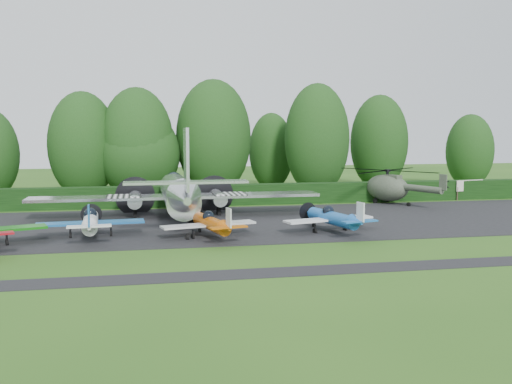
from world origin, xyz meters
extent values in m
plane|color=#254F16|center=(0.00, 0.00, 0.00)|extent=(160.00, 160.00, 0.00)
cube|color=black|center=(0.00, 10.00, 0.00)|extent=(70.00, 18.00, 0.01)
cube|color=black|center=(0.00, -6.00, 0.00)|extent=(70.00, 2.00, 0.00)
cube|color=black|center=(0.00, 21.00, 0.00)|extent=(90.00, 1.60, 2.00)
cylinder|color=silver|center=(-0.39, 12.89, 2.09)|extent=(2.53, 13.18, 2.53)
cone|color=silver|center=(-0.39, 20.27, 2.09)|extent=(2.53, 1.65, 2.53)
cone|color=silver|center=(-0.39, 4.98, 2.64)|extent=(2.53, 3.30, 2.53)
sphere|color=black|center=(-0.39, 19.21, 2.64)|extent=(1.65, 1.65, 1.65)
cube|color=silver|center=(-0.39, 13.98, 1.76)|extent=(24.16, 2.64, 0.24)
cube|color=white|center=(-4.78, 13.98, 1.89)|extent=(2.86, 2.75, 0.05)
cube|color=white|center=(4.00, 13.98, 1.89)|extent=(2.86, 2.75, 0.05)
cylinder|color=silver|center=(-3.90, 14.64, 1.48)|extent=(1.21, 3.51, 1.21)
cylinder|color=silver|center=(3.13, 14.64, 1.48)|extent=(1.21, 3.51, 1.21)
cylinder|color=black|center=(-3.90, 17.11, 1.48)|extent=(3.51, 0.03, 3.51)
cylinder|color=black|center=(3.13, 17.11, 1.48)|extent=(3.51, 0.03, 3.51)
cube|color=silver|center=(-0.39, 4.10, 3.84)|extent=(8.24, 1.54, 0.15)
cube|color=silver|center=(-0.39, 3.77, 5.38)|extent=(0.20, 2.42, 4.17)
cylinder|color=black|center=(-3.90, 14.20, 0.27)|extent=(0.27, 0.99, 0.99)
cylinder|color=black|center=(3.13, 14.20, 0.27)|extent=(0.27, 0.99, 0.99)
cylinder|color=black|center=(-0.39, 3.66, 0.20)|extent=(0.20, 0.48, 0.48)
cylinder|color=black|center=(-11.56, 3.57, 0.20)|extent=(0.16, 0.49, 0.49)
cylinder|color=silver|center=(-6.74, 5.59, 1.13)|extent=(0.99, 5.66, 0.99)
sphere|color=black|center=(-6.74, 6.21, 1.60)|extent=(0.86, 0.86, 0.86)
cube|color=#195698|center=(-6.74, 6.11, 0.98)|extent=(7.20, 1.34, 0.14)
cube|color=silver|center=(-6.74, 2.20, 1.39)|extent=(2.68, 0.72, 0.10)
cube|color=#195698|center=(-6.74, 2.09, 2.06)|extent=(0.10, 0.82, 1.34)
cylinder|color=black|center=(-6.74, 9.25, 1.13)|extent=(1.54, 0.02, 1.54)
cylinder|color=black|center=(-8.08, 5.90, 0.19)|extent=(0.14, 0.45, 0.45)
cylinder|color=black|center=(-5.40, 5.90, 0.19)|extent=(0.14, 0.45, 0.45)
cylinder|color=black|center=(-6.74, 8.27, 0.16)|extent=(0.12, 0.41, 0.41)
cylinder|color=#B9540A|center=(1.28, 3.89, 1.03)|extent=(0.90, 5.15, 0.90)
sphere|color=black|center=(1.28, 4.45, 1.45)|extent=(0.79, 0.79, 0.79)
cube|color=silver|center=(1.28, 4.36, 0.89)|extent=(6.56, 1.22, 0.13)
cube|color=#B9540A|center=(1.28, 0.80, 1.26)|extent=(2.44, 0.66, 0.09)
cube|color=silver|center=(1.28, 0.70, 1.87)|extent=(0.09, 0.75, 1.22)
cylinder|color=black|center=(1.28, 7.21, 1.03)|extent=(1.41, 0.02, 1.41)
cylinder|color=black|center=(0.06, 4.17, 0.17)|extent=(0.13, 0.41, 0.41)
cylinder|color=black|center=(2.50, 4.17, 0.17)|extent=(0.13, 0.41, 0.41)
cylinder|color=black|center=(1.28, 6.32, 0.15)|extent=(0.11, 0.37, 0.37)
cylinder|color=#1B5AA5|center=(10.00, 4.30, 1.08)|extent=(0.94, 5.39, 0.94)
sphere|color=black|center=(10.00, 4.89, 1.52)|extent=(0.82, 0.82, 0.82)
cube|color=silver|center=(10.00, 4.79, 0.93)|extent=(6.86, 1.27, 0.14)
cube|color=#1B5AA5|center=(10.00, 1.07, 1.32)|extent=(2.55, 0.69, 0.10)
cube|color=silver|center=(10.00, 0.97, 1.96)|extent=(0.10, 0.78, 1.27)
cylinder|color=black|center=(10.00, 7.78, 1.08)|extent=(1.47, 0.02, 1.47)
cylinder|color=black|center=(8.72, 4.60, 0.18)|extent=(0.14, 0.43, 0.43)
cylinder|color=black|center=(11.27, 4.60, 0.18)|extent=(0.14, 0.43, 0.43)
cylinder|color=black|center=(10.00, 6.85, 0.16)|extent=(0.12, 0.39, 0.39)
ellipsoid|color=#384132|center=(20.64, 18.92, 1.60)|extent=(2.77, 5.08, 2.65)
cylinder|color=#384132|center=(20.64, 14.93, 1.86)|extent=(0.62, 5.32, 0.62)
cube|color=#384132|center=(20.64, 12.18, 2.66)|extent=(0.11, 0.80, 1.42)
cylinder|color=black|center=(20.64, 18.92, 2.93)|extent=(0.27, 0.27, 0.71)
cylinder|color=black|center=(20.64, 18.92, 3.33)|extent=(0.62, 0.62, 0.22)
cylinder|color=black|center=(20.64, 18.92, 3.33)|extent=(10.65, 10.65, 0.05)
cube|color=#384132|center=(20.64, 18.21, 2.62)|extent=(0.80, 1.77, 0.62)
ellipsoid|color=black|center=(20.64, 20.34, 1.69)|extent=(1.69, 1.69, 1.52)
cylinder|color=black|center=(19.75, 19.63, 0.27)|extent=(0.16, 0.50, 0.50)
cylinder|color=black|center=(21.52, 19.63, 0.27)|extent=(0.16, 0.50, 0.50)
cylinder|color=black|center=(20.64, 16.08, 0.22)|extent=(0.14, 0.43, 0.43)
cylinder|color=#3F3326|center=(28.96, 20.47, 0.69)|extent=(0.14, 0.14, 1.38)
cylinder|color=#3F3326|center=(32.41, 20.47, 0.69)|extent=(0.14, 0.14, 1.38)
cube|color=beige|center=(30.69, 20.47, 1.49)|extent=(3.68, 0.09, 1.15)
cylinder|color=black|center=(12.31, 34.57, 1.54)|extent=(0.70, 0.70, 3.09)
ellipsoid|color=#183C13|center=(12.31, 34.57, 4.72)|extent=(5.49, 5.49, 9.43)
cylinder|color=black|center=(-3.77, 28.70, 1.95)|extent=(0.70, 0.70, 3.89)
ellipsoid|color=#183C13|center=(-3.77, 28.70, 5.95)|extent=(7.78, 7.78, 11.89)
cylinder|color=black|center=(25.39, 32.19, 1.90)|extent=(0.70, 0.70, 3.81)
ellipsoid|color=#183C13|center=(25.39, 32.19, 5.82)|extent=(7.03, 7.03, 11.64)
cylinder|color=black|center=(-9.44, 29.31, 1.87)|extent=(0.70, 0.70, 3.74)
ellipsoid|color=#183C13|center=(-9.44, 29.31, 5.72)|extent=(7.33, 7.33, 11.43)
cylinder|color=black|center=(37.50, 31.80, 1.53)|extent=(0.70, 0.70, 3.05)
ellipsoid|color=#183C13|center=(37.50, 31.80, 4.67)|extent=(5.88, 5.88, 9.33)
cylinder|color=black|center=(4.61, 29.83, 2.12)|extent=(0.70, 0.70, 4.24)
ellipsoid|color=#183C13|center=(4.61, 29.83, 6.49)|extent=(8.39, 8.39, 12.97)
cylinder|color=black|center=(16.01, 27.66, 2.05)|extent=(0.70, 0.70, 4.10)
ellipsoid|color=#183C13|center=(16.01, 27.66, 6.27)|extent=(7.26, 7.26, 12.54)
cylinder|color=black|center=(-3.65, 29.21, 1.56)|extent=(0.70, 0.70, 3.12)
ellipsoid|color=#183C13|center=(-3.65, 29.21, 4.76)|extent=(8.95, 8.95, 9.52)
camera|label=1|loc=(-3.08, -33.96, 7.31)|focal=40.00mm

